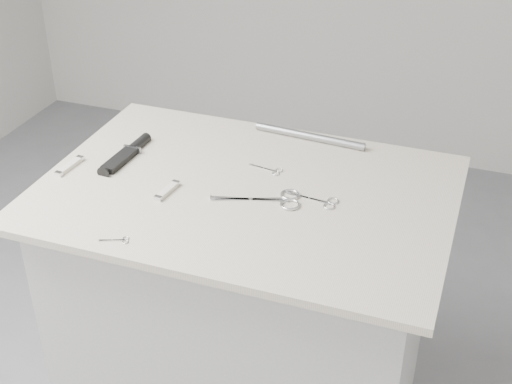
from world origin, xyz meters
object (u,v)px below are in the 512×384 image
(pocket_knife_a, at_px, (70,166))
(embroidery_scissors_a, at_px, (322,201))
(sheathed_knife, at_px, (129,152))
(plinth, at_px, (247,333))
(large_shears, at_px, (276,200))
(metal_rail, at_px, (310,136))
(pocket_knife_b, at_px, (167,190))
(tiny_scissors, at_px, (118,240))
(embroidery_scissors_b, at_px, (270,170))

(pocket_knife_a, bearing_deg, embroidery_scissors_a, -80.04)
(sheathed_knife, bearing_deg, pocket_knife_a, 139.03)
(plinth, xyz_separation_m, large_shears, (0.09, -0.02, 0.47))
(large_shears, distance_m, embroidery_scissors_a, 0.11)
(plinth, bearing_deg, metal_rail, 76.23)
(plinth, height_order, embroidery_scissors_a, embroidery_scissors_a)
(large_shears, xyz_separation_m, pocket_knife_b, (-0.26, -0.05, 0.00))
(pocket_knife_a, bearing_deg, tiny_scissors, -126.69)
(embroidery_scissors_b, relative_size, tiny_scissors, 1.39)
(pocket_knife_b, bearing_deg, plinth, -58.10)
(embroidery_scissors_b, bearing_deg, metal_rail, 85.99)
(embroidery_scissors_b, xyz_separation_m, sheathed_knife, (-0.38, -0.05, 0.01))
(sheathed_knife, height_order, pocket_knife_a, sheathed_knife)
(large_shears, height_order, pocket_knife_b, pocket_knife_b)
(plinth, xyz_separation_m, pocket_knife_a, (-0.46, -0.05, 0.48))
(embroidery_scissors_a, height_order, metal_rail, metal_rail)
(plinth, bearing_deg, pocket_knife_a, -173.17)
(tiny_scissors, relative_size, pocket_knife_b, 0.71)
(tiny_scissors, xyz_separation_m, pocket_knife_a, (-0.27, 0.24, 0.00))
(embroidery_scissors_a, bearing_deg, plinth, -172.27)
(pocket_knife_a, xyz_separation_m, metal_rail, (0.53, 0.36, 0.00))
(pocket_knife_b, bearing_deg, embroidery_scissors_a, -69.64)
(large_shears, relative_size, pocket_knife_b, 2.31)
(plinth, height_order, sheathed_knife, sheathed_knife)
(plinth, distance_m, pocket_knife_a, 0.66)
(tiny_scissors, xyz_separation_m, metal_rail, (0.26, 0.60, 0.01))
(plinth, bearing_deg, large_shears, -16.09)
(metal_rail, bearing_deg, embroidery_scissors_b, -103.09)
(embroidery_scissors_b, relative_size, pocket_knife_b, 0.98)
(embroidery_scissors_a, bearing_deg, sheathed_knife, -179.54)
(embroidery_scissors_b, xyz_separation_m, pocket_knife_a, (-0.49, -0.16, 0.00))
(plinth, height_order, pocket_knife_a, pocket_knife_a)
(embroidery_scissors_b, relative_size, metal_rail, 0.28)
(tiny_scissors, bearing_deg, sheathed_knife, 93.30)
(embroidery_scissors_b, distance_m, tiny_scissors, 0.45)
(pocket_knife_b, distance_m, metal_rail, 0.45)
(embroidery_scissors_a, relative_size, sheathed_knife, 0.62)
(embroidery_scissors_b, relative_size, pocket_knife_a, 0.87)
(embroidery_scissors_b, bearing_deg, pocket_knife_b, -128.20)
(embroidery_scissors_b, bearing_deg, pocket_knife_a, -152.71)
(large_shears, distance_m, pocket_knife_b, 0.26)
(embroidery_scissors_a, distance_m, pocket_knife_a, 0.65)
(embroidery_scissors_b, height_order, pocket_knife_a, pocket_knife_a)
(sheathed_knife, distance_m, pocket_knife_a, 0.16)
(embroidery_scissors_b, xyz_separation_m, tiny_scissors, (-0.21, -0.40, -0.00))
(plinth, xyz_separation_m, embroidery_scissors_b, (0.03, 0.11, 0.47))
(tiny_scissors, height_order, sheathed_knife, sheathed_knife)
(tiny_scissors, distance_m, pocket_knife_b, 0.22)
(plinth, relative_size, tiny_scissors, 13.97)
(large_shears, height_order, embroidery_scissors_b, large_shears)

